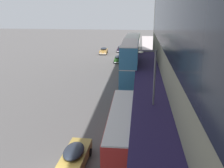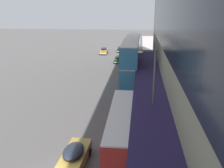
{
  "view_description": "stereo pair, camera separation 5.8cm",
  "coord_description": "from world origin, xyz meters",
  "px_view_note": "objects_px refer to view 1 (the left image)",
  "views": [
    {
      "loc": [
        5.27,
        -12.99,
        11.32
      ],
      "look_at": [
        1.96,
        16.75,
        2.08
      ],
      "focal_mm": 40.0,
      "sensor_mm": 36.0,
      "label": 1
    },
    {
      "loc": [
        5.33,
        -12.98,
        11.32
      ],
      "look_at": [
        1.96,
        16.75,
        2.08
      ],
      "focal_mm": 40.0,
      "sensor_mm": 36.0,
      "label": 2
    }
  ],
  "objects_px": {
    "transit_bus_kerbside_rear": "(125,127)",
    "sedan_oncoming_rear": "(104,51)",
    "transit_bus_kerbside_far": "(132,50)",
    "sedan_oncoming_front": "(119,59)",
    "sedan_second_near": "(121,49)",
    "pedestrian_at_kerb": "(161,138)",
    "transit_bus_kerbside_front": "(130,62)",
    "sedan_lead_near": "(75,156)",
    "street_lamp": "(152,90)"
  },
  "relations": [
    {
      "from": "sedan_oncoming_rear",
      "to": "sedan_lead_near",
      "type": "bearing_deg",
      "value": -84.46
    },
    {
      "from": "sedan_oncoming_rear",
      "to": "pedestrian_at_kerb",
      "type": "xyz_separation_m",
      "value": [
        10.97,
        -43.83,
        0.39
      ]
    },
    {
      "from": "sedan_oncoming_rear",
      "to": "street_lamp",
      "type": "bearing_deg",
      "value": -76.39
    },
    {
      "from": "sedan_lead_near",
      "to": "pedestrian_at_kerb",
      "type": "height_order",
      "value": "pedestrian_at_kerb"
    },
    {
      "from": "transit_bus_kerbside_front",
      "to": "sedan_oncoming_rear",
      "type": "distance_m",
      "value": 26.5
    },
    {
      "from": "sedan_lead_near",
      "to": "street_lamp",
      "type": "relative_size",
      "value": 0.59
    },
    {
      "from": "transit_bus_kerbside_rear",
      "to": "sedan_oncoming_front",
      "type": "bearing_deg",
      "value": 95.73
    },
    {
      "from": "sedan_oncoming_front",
      "to": "pedestrian_at_kerb",
      "type": "height_order",
      "value": "pedestrian_at_kerb"
    },
    {
      "from": "sedan_oncoming_rear",
      "to": "street_lamp",
      "type": "xyz_separation_m",
      "value": [
        10.16,
        -41.98,
        3.88
      ]
    },
    {
      "from": "sedan_second_near",
      "to": "pedestrian_at_kerb",
      "type": "relative_size",
      "value": 2.68
    },
    {
      "from": "transit_bus_kerbside_rear",
      "to": "sedan_second_near",
      "type": "bearing_deg",
      "value": 94.81
    },
    {
      "from": "sedan_oncoming_rear",
      "to": "transit_bus_kerbside_far",
      "type": "bearing_deg",
      "value": -59.32
    },
    {
      "from": "transit_bus_kerbside_rear",
      "to": "street_lamp",
      "type": "distance_m",
      "value": 3.85
    },
    {
      "from": "transit_bus_kerbside_rear",
      "to": "street_lamp",
      "type": "relative_size",
      "value": 1.38
    },
    {
      "from": "transit_bus_kerbside_front",
      "to": "transit_bus_kerbside_rear",
      "type": "distance_m",
      "value": 18.2
    },
    {
      "from": "sedan_oncoming_front",
      "to": "street_lamp",
      "type": "height_order",
      "value": "street_lamp"
    },
    {
      "from": "transit_bus_kerbside_front",
      "to": "transit_bus_kerbside_far",
      "type": "distance_m",
      "value": 12.41
    },
    {
      "from": "sedan_oncoming_front",
      "to": "street_lamp",
      "type": "xyz_separation_m",
      "value": [
        5.58,
        -32.48,
        3.95
      ]
    },
    {
      "from": "street_lamp",
      "to": "transit_bus_kerbside_front",
      "type": "bearing_deg",
      "value": 98.81
    },
    {
      "from": "transit_bus_kerbside_far",
      "to": "sedan_oncoming_front",
      "type": "bearing_deg",
      "value": 132.17
    },
    {
      "from": "transit_bus_kerbside_front",
      "to": "transit_bus_kerbside_rear",
      "type": "height_order",
      "value": "transit_bus_kerbside_front"
    },
    {
      "from": "sedan_oncoming_front",
      "to": "transit_bus_kerbside_far",
      "type": "bearing_deg",
      "value": -47.83
    },
    {
      "from": "transit_bus_kerbside_rear",
      "to": "pedestrian_at_kerb",
      "type": "relative_size",
      "value": 5.88
    },
    {
      "from": "sedan_oncoming_rear",
      "to": "street_lamp",
      "type": "distance_m",
      "value": 43.36
    },
    {
      "from": "transit_bus_kerbside_rear",
      "to": "transit_bus_kerbside_far",
      "type": "xyz_separation_m",
      "value": [
        -0.36,
        30.53,
        1.44
      ]
    },
    {
      "from": "transit_bus_kerbside_front",
      "to": "sedan_second_near",
      "type": "relative_size",
      "value": 2.0
    },
    {
      "from": "sedan_lead_near",
      "to": "street_lamp",
      "type": "bearing_deg",
      "value": 38.82
    },
    {
      "from": "transit_bus_kerbside_front",
      "to": "sedan_second_near",
      "type": "bearing_deg",
      "value": 96.96
    },
    {
      "from": "sedan_lead_near",
      "to": "sedan_oncoming_front",
      "type": "bearing_deg",
      "value": 89.88
    },
    {
      "from": "transit_bus_kerbside_far",
      "to": "sedan_second_near",
      "type": "bearing_deg",
      "value": 102.13
    },
    {
      "from": "transit_bus_kerbside_front",
      "to": "sedan_oncoming_rear",
      "type": "bearing_deg",
      "value": 106.69
    },
    {
      "from": "transit_bus_kerbside_front",
      "to": "sedan_oncoming_rear",
      "type": "xyz_separation_m",
      "value": [
        -7.57,
        25.26,
        -2.64
      ]
    },
    {
      "from": "sedan_second_near",
      "to": "pedestrian_at_kerb",
      "type": "distance_m",
      "value": 48.34
    },
    {
      "from": "transit_bus_kerbside_front",
      "to": "sedan_oncoming_rear",
      "type": "height_order",
      "value": "transit_bus_kerbside_front"
    },
    {
      "from": "transit_bus_kerbside_front",
      "to": "pedestrian_at_kerb",
      "type": "xyz_separation_m",
      "value": [
        3.4,
        -18.58,
        -2.26
      ]
    },
    {
      "from": "sedan_oncoming_rear",
      "to": "sedan_oncoming_front",
      "type": "distance_m",
      "value": 10.54
    },
    {
      "from": "sedan_second_near",
      "to": "transit_bus_kerbside_far",
      "type": "bearing_deg",
      "value": -77.87
    },
    {
      "from": "transit_bus_kerbside_front",
      "to": "transit_bus_kerbside_rear",
      "type": "bearing_deg",
      "value": -88.69
    },
    {
      "from": "transit_bus_kerbside_far",
      "to": "street_lamp",
      "type": "height_order",
      "value": "street_lamp"
    },
    {
      "from": "sedan_second_near",
      "to": "sedan_oncoming_rear",
      "type": "xyz_separation_m",
      "value": [
        -4.0,
        -4.01,
        0.02
      ]
    },
    {
      "from": "transit_bus_kerbside_front",
      "to": "sedan_oncoming_front",
      "type": "distance_m",
      "value": 16.27
    },
    {
      "from": "transit_bus_kerbside_rear",
      "to": "sedan_oncoming_rear",
      "type": "xyz_separation_m",
      "value": [
        -7.98,
        43.38,
        -1.04
      ]
    },
    {
      "from": "transit_bus_kerbside_front",
      "to": "transit_bus_kerbside_far",
      "type": "xyz_separation_m",
      "value": [
        0.05,
        12.41,
        -0.15
      ]
    },
    {
      "from": "transit_bus_kerbside_far",
      "to": "sedan_second_near",
      "type": "distance_m",
      "value": 17.42
    },
    {
      "from": "sedan_oncoming_front",
      "to": "street_lamp",
      "type": "bearing_deg",
      "value": -80.26
    },
    {
      "from": "transit_bus_kerbside_far",
      "to": "sedan_second_near",
      "type": "height_order",
      "value": "transit_bus_kerbside_far"
    },
    {
      "from": "transit_bus_kerbside_rear",
      "to": "pedestrian_at_kerb",
      "type": "bearing_deg",
      "value": -8.59
    },
    {
      "from": "sedan_second_near",
      "to": "sedan_oncoming_rear",
      "type": "relative_size",
      "value": 1.1
    },
    {
      "from": "sedan_lead_near",
      "to": "street_lamp",
      "type": "xyz_separation_m",
      "value": [
        5.65,
        4.55,
        3.86
      ]
    },
    {
      "from": "transit_bus_kerbside_far",
      "to": "pedestrian_at_kerb",
      "type": "distance_m",
      "value": 31.23
    }
  ]
}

